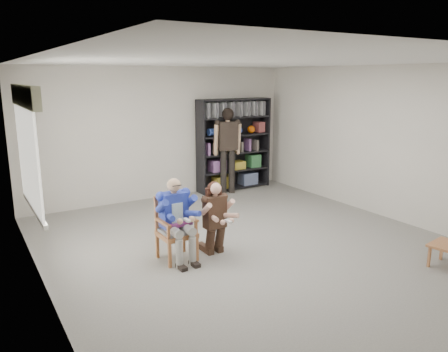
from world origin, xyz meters
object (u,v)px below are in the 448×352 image
standing_man (228,152)px  kneeling_woman (216,219)px  armchair (176,229)px  seated_man (176,220)px  bookshelf (234,145)px

standing_man → kneeling_woman: bearing=-110.3°
armchair → kneeling_woman: (0.58, -0.12, 0.09)m
standing_man → armchair: bearing=-118.6°
seated_man → armchair: bearing=-91.5°
seated_man → standing_man: (2.57, 2.77, 0.35)m
armchair → bookshelf: bookshelf is taller
seated_man → bookshelf: size_ratio=0.58×
seated_man → bookshelf: (2.91, 3.04, 0.45)m
armchair → seated_man: bearing=88.5°
armchair → kneeling_woman: bearing=-13.2°
seated_man → standing_man: 3.79m
kneeling_woman → bookshelf: bookshelf is taller
kneeling_woman → bookshelf: 3.96m
kneeling_woman → standing_man: 3.53m
seated_man → bookshelf: 4.23m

